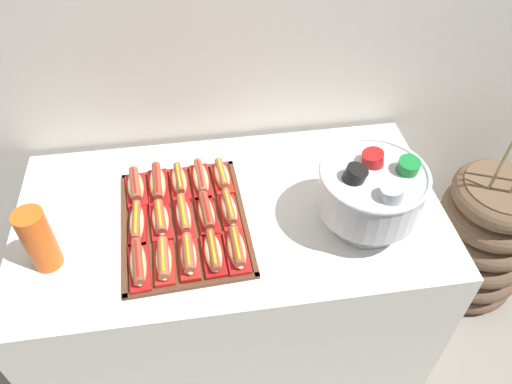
% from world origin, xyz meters
% --- Properties ---
extents(ground_plane, '(10.00, 10.00, 0.00)m').
position_xyz_m(ground_plane, '(0.00, 0.00, 0.00)').
color(ground_plane, gray).
extents(back_wall, '(6.00, 0.10, 2.60)m').
position_xyz_m(back_wall, '(0.00, 0.46, 1.30)').
color(back_wall, silver).
rests_on(back_wall, ground_plane).
extents(buffet_table, '(1.44, 0.78, 0.78)m').
position_xyz_m(buffet_table, '(0.00, 0.00, 0.41)').
color(buffet_table, white).
rests_on(buffet_table, ground_plane).
extents(floor_vase, '(0.47, 0.47, 1.07)m').
position_xyz_m(floor_vase, '(1.10, 0.10, 0.31)').
color(floor_vase, brown).
rests_on(floor_vase, ground_plane).
extents(serving_tray, '(0.43, 0.54, 0.01)m').
position_xyz_m(serving_tray, '(-0.15, -0.03, 0.78)').
color(serving_tray, '#56331E').
rests_on(serving_tray, buffet_table).
extents(hot_dog_0, '(0.08, 0.18, 0.06)m').
position_xyz_m(hot_dog_0, '(-0.30, -0.20, 0.81)').
color(hot_dog_0, red).
rests_on(hot_dog_0, serving_tray).
extents(hot_dog_1, '(0.06, 0.16, 0.06)m').
position_xyz_m(hot_dog_1, '(-0.22, -0.20, 0.81)').
color(hot_dog_1, red).
rests_on(hot_dog_1, serving_tray).
extents(hot_dog_2, '(0.06, 0.16, 0.06)m').
position_xyz_m(hot_dog_2, '(-0.15, -0.20, 0.81)').
color(hot_dog_2, red).
rests_on(hot_dog_2, serving_tray).
extents(hot_dog_3, '(0.07, 0.17, 0.06)m').
position_xyz_m(hot_dog_3, '(-0.07, -0.19, 0.81)').
color(hot_dog_3, '#B21414').
rests_on(hot_dog_3, serving_tray).
extents(hot_dog_4, '(0.07, 0.17, 0.06)m').
position_xyz_m(hot_dog_4, '(0.00, -0.19, 0.81)').
color(hot_dog_4, red).
rests_on(hot_dog_4, serving_tray).
extents(hot_dog_5, '(0.06, 0.17, 0.06)m').
position_xyz_m(hot_dog_5, '(-0.30, -0.04, 0.81)').
color(hot_dog_5, '#B21414').
rests_on(hot_dog_5, serving_tray).
extents(hot_dog_6, '(0.08, 0.16, 0.06)m').
position_xyz_m(hot_dog_6, '(-0.23, -0.04, 0.81)').
color(hot_dog_6, red).
rests_on(hot_dog_6, serving_tray).
extents(hot_dog_7, '(0.07, 0.18, 0.06)m').
position_xyz_m(hot_dog_7, '(-0.15, -0.03, 0.81)').
color(hot_dog_7, red).
rests_on(hot_dog_7, serving_tray).
extents(hot_dog_8, '(0.08, 0.18, 0.06)m').
position_xyz_m(hot_dog_8, '(-0.08, -0.03, 0.81)').
color(hot_dog_8, '#B21414').
rests_on(hot_dog_8, serving_tray).
extents(hot_dog_9, '(0.07, 0.16, 0.06)m').
position_xyz_m(hot_dog_9, '(-0.01, -0.03, 0.81)').
color(hot_dog_9, red).
rests_on(hot_dog_9, serving_tray).
extents(hot_dog_10, '(0.08, 0.16, 0.06)m').
position_xyz_m(hot_dog_10, '(-0.31, 0.13, 0.81)').
color(hot_dog_10, red).
rests_on(hot_dog_10, serving_tray).
extents(hot_dog_11, '(0.08, 0.18, 0.06)m').
position_xyz_m(hot_dog_11, '(-0.24, 0.13, 0.81)').
color(hot_dog_11, '#B21414').
rests_on(hot_dog_11, serving_tray).
extents(hot_dog_12, '(0.07, 0.16, 0.06)m').
position_xyz_m(hot_dog_12, '(-0.16, 0.13, 0.81)').
color(hot_dog_12, red).
rests_on(hot_dog_12, serving_tray).
extents(hot_dog_13, '(0.08, 0.18, 0.06)m').
position_xyz_m(hot_dog_13, '(-0.09, 0.14, 0.81)').
color(hot_dog_13, red).
rests_on(hot_dog_13, serving_tray).
extents(hot_dog_14, '(0.07, 0.16, 0.06)m').
position_xyz_m(hot_dog_14, '(-0.01, 0.14, 0.81)').
color(hot_dog_14, red).
rests_on(hot_dog_14, serving_tray).
extents(punch_bowl, '(0.34, 0.34, 0.28)m').
position_xyz_m(punch_bowl, '(0.43, -0.12, 0.94)').
color(punch_bowl, silver).
rests_on(punch_bowl, buffet_table).
extents(cup_stack, '(0.09, 0.09, 0.22)m').
position_xyz_m(cup_stack, '(-0.57, -0.13, 0.89)').
color(cup_stack, '#EA5B19').
rests_on(cup_stack, buffet_table).
extents(donut, '(0.13, 0.13, 0.04)m').
position_xyz_m(donut, '(0.55, 0.17, 0.80)').
color(donut, brown).
rests_on(donut, buffet_table).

